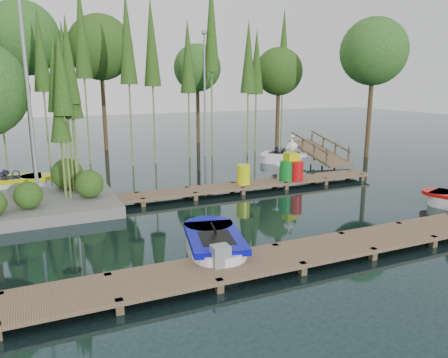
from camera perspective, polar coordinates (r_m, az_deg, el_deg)
name	(u,v)px	position (r m, az deg, el deg)	size (l,w,h in m)	color
ground_plane	(217,215)	(14.94, -0.96, -4.68)	(90.00, 90.00, 0.00)	#1C3234
near_dock	(288,256)	(11.12, 8.40, -9.87)	(18.00, 1.50, 0.50)	brown
far_dock	(215,189)	(17.47, -1.20, -1.30)	(15.00, 1.20, 0.50)	brown
island	(5,120)	(16.44, -26.74, 6.90)	(6.20, 4.20, 6.75)	slate
tree_screen	(97,47)	(24.00, -16.29, 16.23)	(34.42, 18.53, 10.31)	#48341F
lamp_island	(28,87)	(15.59, -24.27, 10.86)	(0.30, 0.30, 7.25)	gray
lamp_rear	(205,84)	(25.94, -2.55, 12.33)	(0.30, 0.30, 7.25)	gray
ramp	(319,152)	(24.76, 12.33, 3.48)	(1.50, 3.94, 1.49)	brown
boat_blue	(214,246)	(11.42, -1.28, -8.80)	(1.98, 3.21, 1.00)	white
boat_yellow_far	(14,184)	(19.85, -25.73, -0.65)	(2.88, 1.32, 1.44)	white
boat_white_far	(282,158)	(24.37, 7.54, 2.77)	(2.76, 2.52, 1.23)	white
utility_cabinet	(220,256)	(10.18, -0.46, -10.00)	(0.41, 0.35, 0.50)	gray
yellow_barrel	(244,174)	(17.89, 2.58, 0.59)	(0.54, 0.54, 0.81)	#D0DD0B
drum_cluster	(292,167)	(18.83, 8.91, 1.59)	(1.12, 1.03, 1.94)	#0D7824
seagull_post	(278,168)	(18.66, 7.13, 1.37)	(0.48, 0.26, 0.77)	gray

